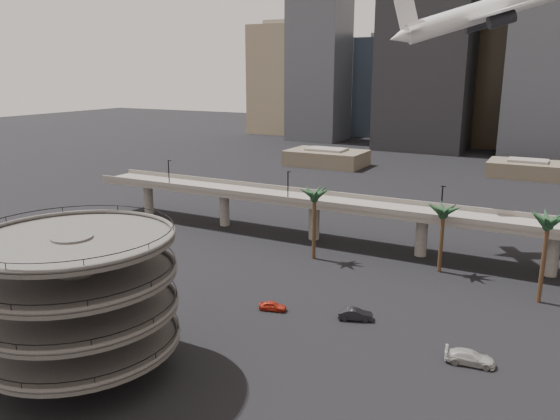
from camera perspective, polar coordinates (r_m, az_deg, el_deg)
The scene contains 10 objects.
ground at distance 64.19m, azimuth -8.66°, elevation -17.45°, with size 700.00×700.00×0.00m, color black.
parking_ramp at distance 65.32m, azimuth -20.43°, elevation -7.98°, with size 22.20×22.20×17.35m.
overpass at distance 107.04m, azimuth 8.97°, elevation -0.08°, with size 130.00×9.30×14.70m.
palm_trees at distance 94.15m, azimuth 19.93°, elevation -0.28°, with size 54.40×18.40×14.00m.
low_buildings at distance 189.91m, azimuth 19.72°, elevation 4.14°, with size 135.00×27.50×6.80m.
skyline at distance 261.27m, azimuth 25.06°, elevation 15.93°, with size 269.00×86.00×128.19m.
airborne_jet at distance 115.93m, azimuth 20.91°, elevation 18.85°, with size 35.05×32.68×14.50m.
car_a at distance 80.05m, azimuth -0.77°, elevation -9.99°, with size 1.59×3.95×1.35m, color red.
car_b at distance 77.90m, azimuth 7.89°, elevation -10.75°, with size 1.69×4.83×1.59m, color black.
car_c at distance 70.31m, azimuth 19.24°, elevation -14.35°, with size 2.33×5.74×1.67m, color #B1B2AE.
Camera 1 is at (33.54, -43.20, 33.59)m, focal length 35.00 mm.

